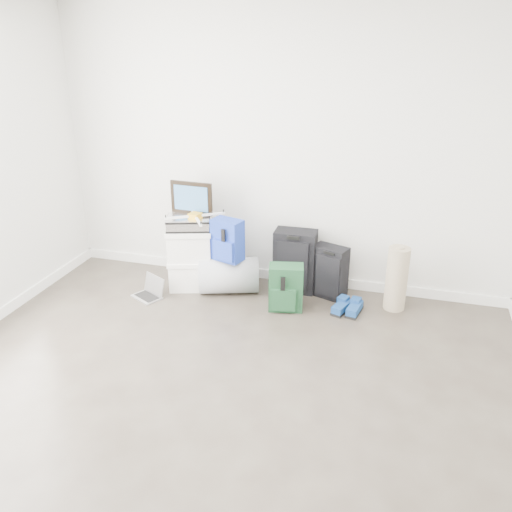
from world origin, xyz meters
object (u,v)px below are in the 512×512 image
(carry_on, at_px, (329,272))
(duffel_bag, at_px, (229,275))
(briefcase, at_px, (189,223))
(boxes_stack, at_px, (190,258))
(laptop, at_px, (150,292))
(large_suitcase, at_px, (295,261))

(carry_on, bearing_deg, duffel_bag, -149.94)
(briefcase, xyz_separation_m, duffel_bag, (0.41, -0.01, -0.51))
(boxes_stack, bearing_deg, duffel_bag, -19.72)
(briefcase, distance_m, laptop, 0.78)
(large_suitcase, height_order, carry_on, large_suitcase)
(duffel_bag, xyz_separation_m, large_suitcase, (0.62, 0.22, 0.14))
(boxes_stack, xyz_separation_m, duffel_bag, (0.41, -0.01, -0.14))
(carry_on, height_order, laptop, carry_on)
(carry_on, bearing_deg, laptop, -143.96)
(briefcase, xyz_separation_m, laptop, (-0.31, -0.33, -0.64))
(boxes_stack, relative_size, carry_on, 1.21)
(briefcase, distance_m, large_suitcase, 1.11)
(boxes_stack, height_order, carry_on, boxes_stack)
(large_suitcase, bearing_deg, briefcase, -170.48)
(duffel_bag, distance_m, large_suitcase, 0.67)
(boxes_stack, xyz_separation_m, laptop, (-0.31, -0.33, -0.27))
(boxes_stack, distance_m, carry_on, 1.39)
(large_suitcase, bearing_deg, carry_on, -8.24)
(boxes_stack, relative_size, laptop, 1.82)
(boxes_stack, bearing_deg, large_suitcase, -6.66)
(briefcase, bearing_deg, carry_on, -11.24)
(large_suitcase, relative_size, carry_on, 1.22)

